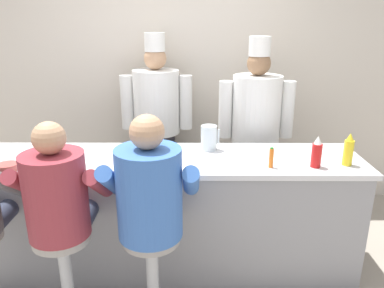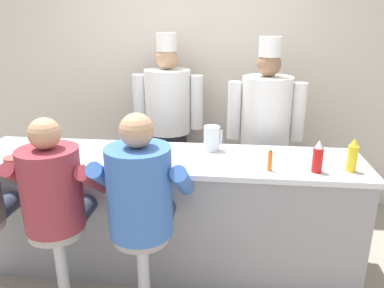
% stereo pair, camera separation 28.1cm
% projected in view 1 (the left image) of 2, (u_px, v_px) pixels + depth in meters
% --- Properties ---
extents(wall_back, '(10.00, 0.06, 2.70)m').
position_uv_depth(wall_back, '(172.00, 80.00, 4.03)').
color(wall_back, beige).
rests_on(wall_back, ground_plane).
extents(diner_counter, '(3.07, 0.71, 0.96)m').
position_uv_depth(diner_counter, '(164.00, 212.00, 3.04)').
color(diner_counter, gray).
rests_on(diner_counter, ground_plane).
extents(ketchup_bottle_red, '(0.07, 0.07, 0.23)m').
position_uv_depth(ketchup_bottle_red, '(317.00, 153.00, 2.67)').
color(ketchup_bottle_red, red).
rests_on(ketchup_bottle_red, diner_counter).
extents(mustard_bottle_yellow, '(0.07, 0.07, 0.24)m').
position_uv_depth(mustard_bottle_yellow, '(348.00, 150.00, 2.70)').
color(mustard_bottle_yellow, yellow).
rests_on(mustard_bottle_yellow, diner_counter).
extents(hot_sauce_bottle_orange, '(0.03, 0.03, 0.15)m').
position_uv_depth(hot_sauce_bottle_orange, '(271.00, 158.00, 2.67)').
color(hot_sauce_bottle_orange, orange).
rests_on(hot_sauce_bottle_orange, diner_counter).
extents(water_pitcher_clear, '(0.15, 0.13, 0.20)m').
position_uv_depth(water_pitcher_clear, '(209.00, 138.00, 3.03)').
color(water_pitcher_clear, silver).
rests_on(water_pitcher_clear, diner_counter).
extents(breakfast_plate, '(0.25, 0.25, 0.05)m').
position_uv_depth(breakfast_plate, '(68.00, 166.00, 2.69)').
color(breakfast_plate, white).
rests_on(breakfast_plate, diner_counter).
extents(cereal_bowl, '(0.15, 0.15, 0.05)m').
position_uv_depth(cereal_bowl, '(7.00, 167.00, 2.64)').
color(cereal_bowl, '#B24C47').
rests_on(cereal_bowl, diner_counter).
extents(coffee_mug_white, '(0.13, 0.09, 0.09)m').
position_uv_depth(coffee_mug_white, '(64.00, 150.00, 2.90)').
color(coffee_mug_white, white).
rests_on(coffee_mug_white, diner_counter).
extents(diner_seated_maroon, '(0.58, 0.57, 1.41)m').
position_uv_depth(diner_seated_maroon, '(59.00, 202.00, 2.32)').
color(diner_seated_maroon, '#B2B5BA').
rests_on(diner_seated_maroon, ground_plane).
extents(diner_seated_blue, '(0.61, 0.60, 1.46)m').
position_uv_depth(diner_seated_blue, '(150.00, 199.00, 2.31)').
color(diner_seated_blue, '#B2B5BA').
rests_on(diner_seated_blue, ground_plane).
extents(cook_in_whites_near, '(0.72, 0.46, 1.85)m').
position_uv_depth(cook_in_whites_near, '(157.00, 117.00, 3.83)').
color(cook_in_whites_near, '#232328').
rests_on(cook_in_whites_near, ground_plane).
extents(cook_in_whites_far, '(0.71, 0.46, 1.83)m').
position_uv_depth(cook_in_whites_far, '(255.00, 125.00, 3.59)').
color(cook_in_whites_far, '#232328').
rests_on(cook_in_whites_far, ground_plane).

